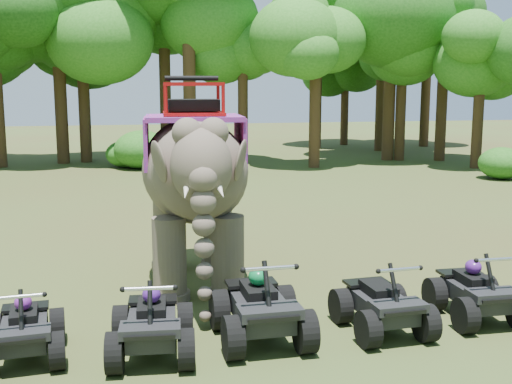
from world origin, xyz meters
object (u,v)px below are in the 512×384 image
(atv_3, at_px, (382,295))
(atv_4, at_px, (477,284))
(atv_2, at_px, (260,298))
(atv_0, at_px, (24,321))
(atv_1, at_px, (151,315))
(elephant, at_px, (195,182))

(atv_3, relative_size, atv_4, 1.00)
(atv_2, bearing_deg, atv_3, -2.49)
(atv_0, xyz_separation_m, atv_1, (1.81, -0.28, 0.05))
(elephant, height_order, atv_3, elephant)
(elephant, height_order, atv_0, elephant)
(atv_2, height_order, atv_4, atv_2)
(elephant, relative_size, atv_0, 3.17)
(atv_0, bearing_deg, atv_4, -4.02)
(atv_0, height_order, atv_4, atv_4)
(elephant, relative_size, atv_3, 2.94)
(elephant, xyz_separation_m, atv_1, (-1.07, -3.42, -1.42))
(elephant, bearing_deg, atv_1, -103.54)
(atv_4, bearing_deg, elephant, 146.32)
(atv_0, height_order, atv_1, atv_1)
(atv_2, xyz_separation_m, atv_3, (1.99, -0.07, -0.07))
(atv_1, height_order, atv_3, atv_1)
(atv_1, relative_size, atv_2, 0.90)
(elephant, distance_m, atv_3, 4.42)
(atv_0, distance_m, atv_4, 7.26)
(elephant, bearing_deg, atv_3, -47.80)
(elephant, xyz_separation_m, atv_4, (4.38, -3.09, -1.43))
(elephant, distance_m, atv_0, 4.51)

